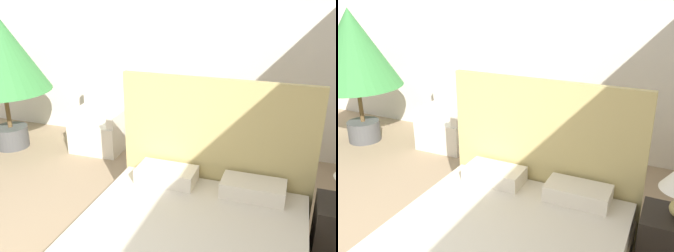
% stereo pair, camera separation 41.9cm
% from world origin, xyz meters
% --- Properties ---
extents(wall_back, '(10.00, 0.06, 2.90)m').
position_xyz_m(wall_back, '(0.00, 4.19, 1.45)').
color(wall_back, silver).
rests_on(wall_back, ground_plane).
extents(armchair_near_window_left, '(0.70, 0.60, 0.88)m').
position_xyz_m(armchair_near_window_left, '(-0.86, 3.60, 0.27)').
color(armchair_near_window_left, silver).
rests_on(armchair_near_window_left, ground_plane).
extents(armchair_near_window_right, '(0.72, 0.62, 0.88)m').
position_xyz_m(armchair_near_window_right, '(0.24, 3.60, 0.27)').
color(armchair_near_window_right, silver).
rests_on(armchair_near_window_right, ground_plane).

